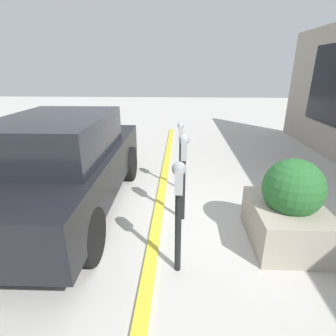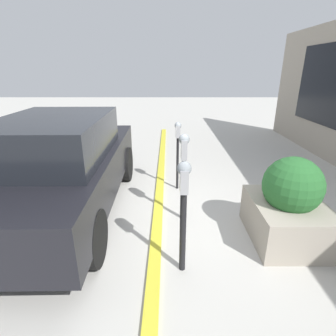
# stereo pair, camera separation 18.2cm
# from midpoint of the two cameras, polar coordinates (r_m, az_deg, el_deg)

# --- Properties ---
(ground_plane) EXTENTS (40.00, 40.00, 0.00)m
(ground_plane) POSITION_cam_midpoint_polar(r_m,az_deg,el_deg) (4.50, -0.02, -10.76)
(ground_plane) COLOR beige
(curb_strip) EXTENTS (13.50, 0.16, 0.04)m
(curb_strip) POSITION_cam_midpoint_polar(r_m,az_deg,el_deg) (4.49, -1.06, -10.52)
(curb_strip) COLOR gold
(curb_strip) RESTS_ON ground_plane
(parking_meter_nearest) EXTENTS (0.19, 0.16, 1.43)m
(parking_meter_nearest) POSITION_cam_midpoint_polar(r_m,az_deg,el_deg) (2.98, 4.08, -7.11)
(parking_meter_nearest) COLOR black
(parking_meter_nearest) RESTS_ON ground_plane
(parking_meter_second) EXTENTS (0.19, 0.16, 1.45)m
(parking_meter_second) POSITION_cam_midpoint_polar(r_m,az_deg,el_deg) (4.05, 4.75, 1.70)
(parking_meter_second) COLOR black
(parking_meter_second) RESTS_ON ground_plane
(parking_meter_middle) EXTENTS (0.16, 0.13, 1.40)m
(parking_meter_middle) POSITION_cam_midpoint_polar(r_m,az_deg,el_deg) (5.18, 3.78, 5.96)
(parking_meter_middle) COLOR black
(parking_meter_middle) RESTS_ON ground_plane
(planter_box) EXTENTS (1.23, 0.99, 1.25)m
(planter_box) POSITION_cam_midpoint_polar(r_m,az_deg,el_deg) (4.09, 26.07, -8.03)
(planter_box) COLOR #A39989
(planter_box) RESTS_ON ground_plane
(parked_car_front) EXTENTS (4.45, 1.85, 1.68)m
(parked_car_front) POSITION_cam_midpoint_polar(r_m,az_deg,el_deg) (4.70, -20.54, 1.06)
(parked_car_front) COLOR black
(parked_car_front) RESTS_ON ground_plane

